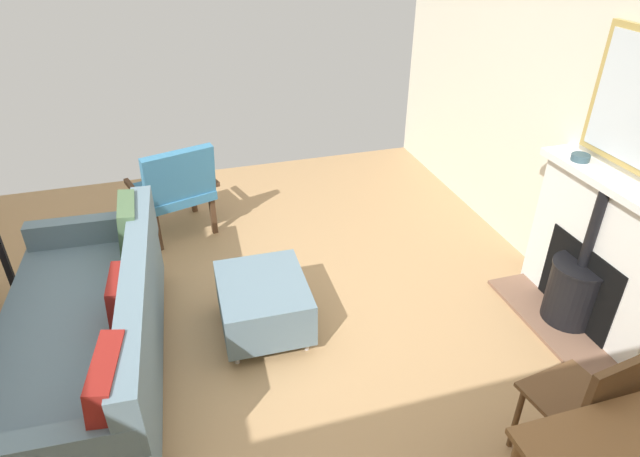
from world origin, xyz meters
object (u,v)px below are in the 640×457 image
mantel_bowl_near (581,157)px  ottoman (263,301)px  dining_chair_near_fireplace (589,403)px  sofa (90,336)px  fireplace (591,265)px  armchair_accent (176,186)px

mantel_bowl_near → ottoman: mantel_bowl_near is taller
mantel_bowl_near → dining_chair_near_fireplace: mantel_bowl_near is taller
sofa → dining_chair_near_fireplace: 2.75m
fireplace → armchair_accent: bearing=-37.0°
sofa → armchair_accent: 1.74m
fireplace → sofa: fireplace is taller
dining_chair_near_fireplace → mantel_bowl_near: bearing=-122.9°
ottoman → dining_chair_near_fireplace: size_ratio=0.82×
mantel_bowl_near → sofa: mantel_bowl_near is taller
fireplace → mantel_bowl_near: 0.74m
mantel_bowl_near → ottoman: (2.18, -0.18, -0.87)m
fireplace → ottoman: (2.17, -0.52, -0.22)m
ottoman → armchair_accent: (0.46, -1.46, 0.24)m
sofa → ottoman: (-1.08, -0.16, -0.11)m
mantel_bowl_near → dining_chair_near_fireplace: (0.88, 1.36, -0.60)m
armchair_accent → dining_chair_near_fireplace: bearing=120.5°
sofa → armchair_accent: size_ratio=2.37×
fireplace → sofa: size_ratio=0.60×
armchair_accent → dining_chair_near_fireplace: (-1.76, 3.00, 0.03)m
fireplace → dining_chair_near_fireplace: fireplace is taller
ottoman → sofa: bearing=8.6°
fireplace → sofa: (3.25, -0.36, -0.11)m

